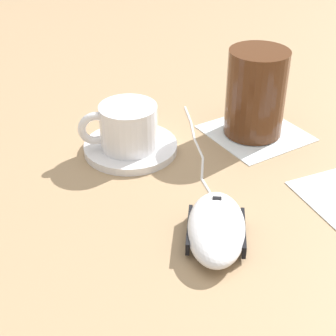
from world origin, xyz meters
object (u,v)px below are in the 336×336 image
Objects in this scene: coffee_cup at (127,127)px; computer_mouse at (216,228)px; saucer at (131,147)px; drinking_glass at (256,93)px.

coffee_cup is 0.79× the size of computer_mouse.
coffee_cup reaches higher than computer_mouse.
drinking_glass reaches higher than saucer.
saucer is at bearing -159.75° from computer_mouse.
drinking_glass is at bearing 96.98° from saucer.
drinking_glass is (-0.02, 0.17, 0.06)m from saucer.
computer_mouse is at bearing 20.25° from saucer.
saucer is at bearing -83.02° from drinking_glass.
drinking_glass is at bearing 154.21° from computer_mouse.
computer_mouse is 0.24m from drinking_glass.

